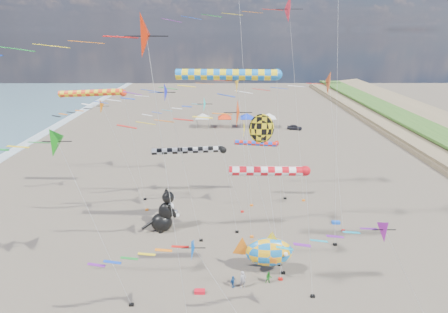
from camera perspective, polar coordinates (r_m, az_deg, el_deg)
delta_kite_0 at (r=32.56m, az=-0.71°, el=11.96°), size 12.40×2.60×18.03m
delta_kite_1 at (r=22.77m, az=-7.28°, el=-16.95°), size 10.72×1.73×8.65m
delta_kite_2 at (r=35.13m, az=16.09°, el=11.09°), size 12.68×2.51×17.58m
delta_kite_4 at (r=38.67m, az=-4.99°, el=8.22°), size 10.92×1.80×14.45m
delta_kite_5 at (r=26.40m, az=-26.33°, el=0.85°), size 12.12×2.36×14.76m
delta_kite_6 at (r=27.04m, az=2.08°, el=6.77°), size 12.43×2.42×16.32m
delta_kite_7 at (r=32.70m, az=-11.58°, el=9.69°), size 10.11×1.85×16.70m
delta_kite_8 at (r=41.64m, az=-20.00°, el=6.97°), size 9.34×1.79×13.73m
delta_kite_9 at (r=23.70m, az=23.84°, el=-11.74°), size 10.66×1.60×10.45m
delta_kite_10 at (r=21.46m, az=-17.68°, el=17.73°), size 13.76×2.73×22.13m
delta_kite_11 at (r=41.27m, az=9.60°, el=22.55°), size 16.74×3.34×24.92m
windsock_0 at (r=25.48m, az=7.91°, el=-2.49°), size 7.23×0.73×11.79m
windsock_1 at (r=28.96m, az=1.32°, el=13.11°), size 9.85×0.92×18.05m
windsock_2 at (r=44.39m, az=-20.37°, el=9.63°), size 9.26×0.83×14.43m
windsock_3 at (r=43.63m, az=5.63°, el=2.09°), size 6.93×0.64×8.05m
windsock_4 at (r=35.26m, az=-5.34°, el=0.95°), size 8.85×0.69×9.96m
angelfish_kite at (r=30.77m, az=5.75°, el=4.37°), size 3.74×3.02×14.19m
cat_inflatable at (r=39.21m, az=-9.89°, el=-8.65°), size 3.97×2.91×4.82m
fish_inflatable at (r=32.70m, az=7.26°, el=-15.20°), size 5.70×2.54×4.41m
person_adult at (r=31.81m, az=3.09°, el=-19.43°), size 0.71×0.61×1.65m
child_green at (r=32.59m, az=7.30°, el=-19.05°), size 0.56×0.44×1.13m
child_blue at (r=31.96m, az=1.46°, el=-19.75°), size 0.65×0.70×1.15m
kite_bag_0 at (r=42.82m, az=17.81°, el=-10.22°), size 0.90×0.44×0.30m
kite_bag_2 at (r=31.74m, az=-3.99°, el=-21.14°), size 0.90×0.44×0.30m
tent_row at (r=79.26m, az=1.94°, el=6.97°), size 19.20×4.20×3.80m
parked_car at (r=79.58m, az=11.45°, el=4.70°), size 3.48×2.05×1.11m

